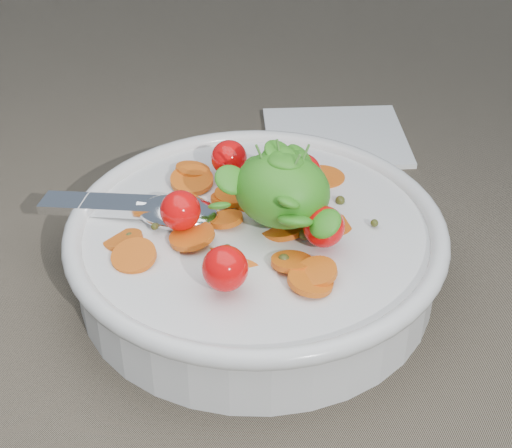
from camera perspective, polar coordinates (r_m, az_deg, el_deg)
The scene contains 3 objects.
ground at distance 0.70m, azimuth -0.92°, elevation -2.26°, with size 6.00×6.00×0.00m, color #716551.
bowl at distance 0.65m, azimuth -0.00°, elevation -1.72°, with size 0.33×0.31×0.13m.
napkin at distance 0.87m, azimuth 5.80°, elevation 6.31°, with size 0.15×0.13×0.01m, color white.
Camera 1 is at (0.28, -0.47, 0.43)m, focal length 55.00 mm.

